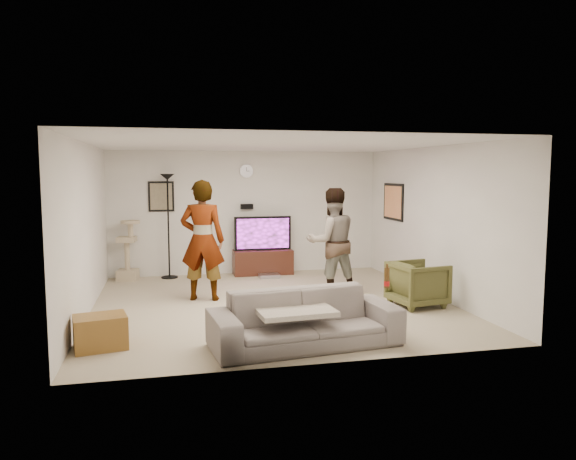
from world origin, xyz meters
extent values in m
cube|color=tan|center=(0.00, 0.00, -0.01)|extent=(5.50, 5.50, 0.02)
cube|color=silver|center=(0.00, 0.00, 2.51)|extent=(5.50, 5.50, 0.02)
cube|color=silver|center=(0.00, 2.75, 1.25)|extent=(5.50, 0.04, 2.50)
cube|color=silver|center=(0.00, -2.75, 1.25)|extent=(5.50, 0.04, 2.50)
cube|color=silver|center=(-2.75, 0.00, 1.25)|extent=(0.04, 5.50, 2.50)
cube|color=silver|center=(2.75, 0.00, 1.25)|extent=(0.04, 5.50, 2.50)
cylinder|color=white|center=(0.00, 2.72, 2.10)|extent=(0.26, 0.04, 0.26)
cube|color=black|center=(0.00, 2.69, 1.38)|extent=(0.25, 0.10, 0.10)
cube|color=#766C56|center=(-1.70, 2.73, 1.60)|extent=(0.42, 0.03, 0.52)
cube|color=#FE955E|center=(2.73, 1.60, 1.50)|extent=(0.03, 0.78, 0.62)
cube|color=#351811|center=(0.29, 2.50, 0.25)|extent=(1.20, 0.45, 0.50)
cube|color=#ABAAB5|center=(0.35, 2.11, 0.04)|extent=(0.40, 0.30, 0.07)
cube|color=black|center=(0.29, 2.50, 0.84)|extent=(1.16, 0.08, 0.69)
cube|color=#DE26F8|center=(0.29, 2.46, 0.84)|extent=(1.06, 0.01, 0.60)
cylinder|color=black|center=(-1.58, 2.53, 1.02)|extent=(0.32, 0.32, 2.05)
cube|color=#B8A98A|center=(-2.37, 2.49, 0.58)|extent=(0.43, 0.43, 1.17)
imported|color=#9B9B9B|center=(-1.05, 0.53, 0.98)|extent=(0.81, 0.63, 1.96)
imported|color=#235387|center=(1.11, 0.41, 0.91)|extent=(0.91, 0.72, 1.81)
imported|color=slate|center=(-0.02, -2.12, 0.33)|extent=(2.34, 1.13, 0.66)
cube|color=beige|center=(-0.16, -2.12, 0.44)|extent=(0.95, 0.77, 0.06)
cylinder|color=#472D10|center=(1.02, -2.12, 0.78)|extent=(0.06, 0.06, 0.25)
imported|color=#454622|center=(2.18, -0.63, 0.35)|extent=(0.87, 0.85, 0.70)
cube|color=brown|center=(-2.40, -1.67, 0.20)|extent=(0.67, 0.55, 0.39)
sphere|color=#0A9D7A|center=(-0.96, -0.62, 0.04)|extent=(0.08, 0.08, 0.08)
camera|label=1|loc=(-1.60, -8.18, 2.07)|focal=33.51mm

